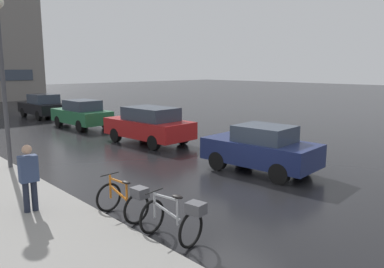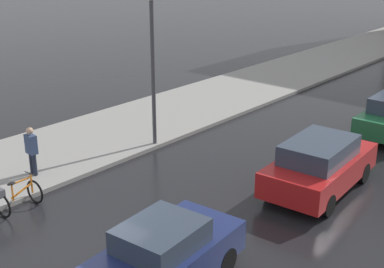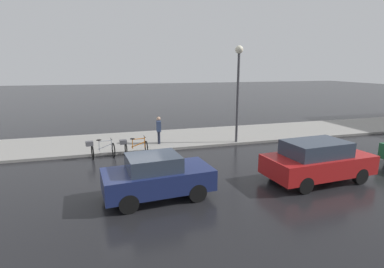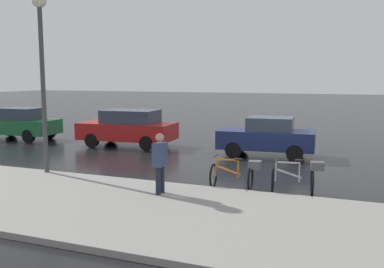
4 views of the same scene
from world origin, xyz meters
The scene contains 7 objects.
ground_plane centered at (0.00, 0.00, 0.00)m, with size 140.00×140.00×0.00m, color black.
sidewalk_kerb centered at (-6.00, 10.00, 0.07)m, with size 4.80×60.00×0.14m, color gray.
bicycle_second centered at (-3.24, 0.35, 0.48)m, with size 0.78×1.41×0.96m.
car_navy centered at (2.23, 0.65, 0.79)m, with size 2.07×3.88×1.57m.
car_red centered at (2.44, 7.08, 0.85)m, with size 2.22×4.44×1.66m.
pedestrian centered at (-4.77, 1.98, 0.97)m, with size 0.42×0.27×1.71m.
streetlamp centered at (-3.82, 6.43, 3.94)m, with size 0.45×0.45×5.66m.
Camera 2 is at (9.14, -6.40, 7.16)m, focal length 50.00 mm.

